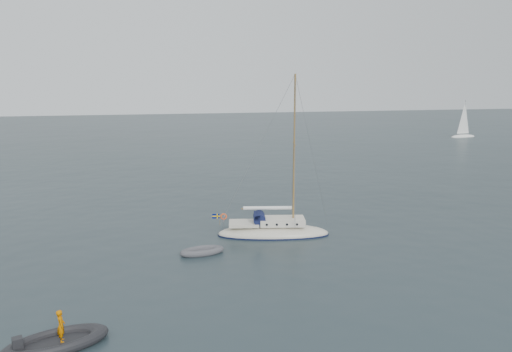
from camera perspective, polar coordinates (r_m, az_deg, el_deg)
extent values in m
plane|color=black|center=(33.57, 0.50, -8.48)|extent=(300.00, 300.00, 0.00)
ellipsoid|color=beige|center=(36.70, 2.01, -6.58)|extent=(8.09, 2.52, 1.35)
cube|color=beige|center=(36.62, 2.96, -5.12)|extent=(3.24, 1.71, 0.49)
cube|color=beige|center=(35.95, -1.30, -5.65)|extent=(2.16, 1.71, 0.22)
cylinder|color=#12193E|center=(36.10, 0.44, -4.93)|extent=(0.86, 1.48, 0.86)
cube|color=#12193E|center=(36.01, 0.16, -4.67)|extent=(0.40, 1.48, 0.36)
cylinder|color=brown|center=(35.82, 4.28, 2.91)|extent=(0.13, 0.13, 10.78)
cylinder|color=brown|center=(35.75, 4.29, 3.77)|extent=(0.04, 1.98, 0.04)
cylinder|color=brown|center=(36.07, 1.34, -3.77)|extent=(3.77, 0.09, 0.09)
cylinder|color=silver|center=(36.06, 1.34, -3.71)|extent=(3.51, 0.25, 0.25)
cylinder|color=gray|center=(35.56, -3.57, -5.20)|extent=(0.04, 1.98, 0.04)
torus|color=#FF5018|center=(36.06, -3.80, -4.98)|extent=(0.49, 0.09, 0.49)
cylinder|color=brown|center=(35.53, -4.07, -5.38)|extent=(0.03, 0.03, 0.81)
cube|color=#010F5B|center=(35.41, -4.50, -4.98)|extent=(0.54, 0.02, 0.34)
cube|color=#FFBE05|center=(35.41, -4.50, -4.98)|extent=(0.56, 0.03, 0.08)
cube|color=#FFBE05|center=(35.42, -4.35, -4.97)|extent=(0.08, 0.03, 0.36)
cylinder|color=black|center=(37.10, 0.84, -4.90)|extent=(0.16, 0.05, 0.16)
cylinder|color=black|center=(35.50, 1.57, -5.62)|extent=(0.16, 0.05, 0.16)
cylinder|color=black|center=(37.28, 1.91, -4.83)|extent=(0.16, 0.05, 0.16)
cylinder|color=black|center=(35.70, 2.69, -5.54)|extent=(0.16, 0.05, 0.16)
cylinder|color=black|center=(37.49, 2.96, -4.75)|extent=(0.16, 0.05, 0.16)
cylinder|color=black|center=(35.91, 3.79, -5.45)|extent=(0.16, 0.05, 0.16)
cylinder|color=black|center=(37.70, 4.01, -4.67)|extent=(0.16, 0.05, 0.16)
cylinder|color=black|center=(36.13, 4.88, -5.37)|extent=(0.16, 0.05, 0.16)
cube|color=#4B4A4F|center=(33.05, -6.18, -8.63)|extent=(1.79, 0.74, 0.11)
cube|color=black|center=(23.73, -21.83, -17.36)|extent=(2.71, 1.13, 0.14)
cube|color=black|center=(23.82, -25.53, -16.60)|extent=(0.39, 0.39, 0.68)
imported|color=#C46500|center=(23.36, -21.39, -15.72)|extent=(0.39, 0.55, 1.42)
ellipsoid|color=silver|center=(110.84, 22.56, 4.16)|extent=(6.00, 2.00, 1.00)
cylinder|color=gray|center=(110.52, 22.71, 6.19)|extent=(0.10, 0.10, 6.99)
cone|color=silver|center=(110.49, 22.69, 6.19)|extent=(3.20, 3.20, 6.49)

